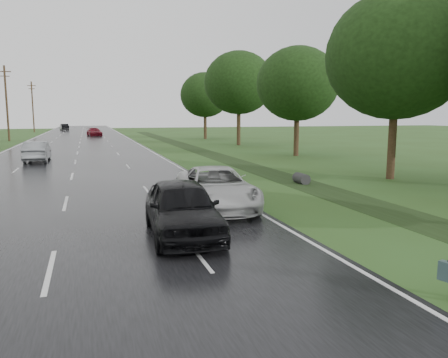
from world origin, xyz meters
TOP-DOWN VIEW (x-y plane):
  - ground at (0.00, 0.00)m, footprint 220.00×220.00m
  - road at (0.00, 45.00)m, footprint 14.00×180.00m
  - edge_stripe_east at (6.75, 45.00)m, footprint 0.12×180.00m
  - edge_stripe_west at (-6.75, 45.00)m, footprint 0.12×180.00m
  - center_line at (0.00, 45.00)m, footprint 0.12×180.00m
  - drainage_ditch at (11.50, 18.71)m, footprint 2.20×120.00m
  - utility_pole_far at (-9.20, 55.00)m, footprint 1.60×0.26m
  - utility_pole_distant at (-9.20, 85.00)m, footprint 1.60×0.26m
  - tree_east_b at (17.00, 10.00)m, footprint 7.60×7.60m
  - tree_east_c at (18.20, 24.00)m, footprint 7.00×7.00m
  - tree_east_d at (17.80, 38.00)m, footprint 8.00×8.00m
  - tree_east_f at (17.50, 52.00)m, footprint 7.20×7.20m
  - white_pickup at (5.50, 5.34)m, footprint 3.07×5.78m
  - dark_sedan at (3.50, 2.00)m, footprint 2.18×4.92m
  - silver_sedan at (-2.73, 25.36)m, footprint 1.67×4.64m
  - far_car_red at (2.04, 64.36)m, footprint 2.69×4.95m
  - far_car_dark at (-3.91, 93.48)m, footprint 2.25×4.64m

SIDE VIEW (x-z plane):
  - ground at x=0.00m, z-range 0.00..0.00m
  - road at x=0.00m, z-range 0.00..0.04m
  - drainage_ditch at x=11.50m, z-range -0.24..0.32m
  - edge_stripe_east at x=6.75m, z-range 0.04..0.05m
  - edge_stripe_west at x=-6.75m, z-range 0.04..0.05m
  - center_line at x=0.00m, z-range 0.04..0.05m
  - far_car_red at x=2.04m, z-range 0.04..1.40m
  - far_car_dark at x=-3.91m, z-range 0.04..1.50m
  - silver_sedan at x=-2.73m, z-range 0.04..1.56m
  - white_pickup at x=5.50m, z-range 0.04..1.59m
  - dark_sedan at x=3.50m, z-range 0.04..1.68m
  - utility_pole_far at x=-9.20m, z-range 0.20..10.20m
  - utility_pole_distant at x=-9.20m, z-range 0.20..10.20m
  - tree_east_c at x=18.20m, z-range 1.49..10.78m
  - tree_east_f at x=17.50m, z-range 1.56..11.18m
  - tree_east_b at x=17.00m, z-range 1.63..11.74m
  - tree_east_d at x=17.80m, z-range 1.77..12.53m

